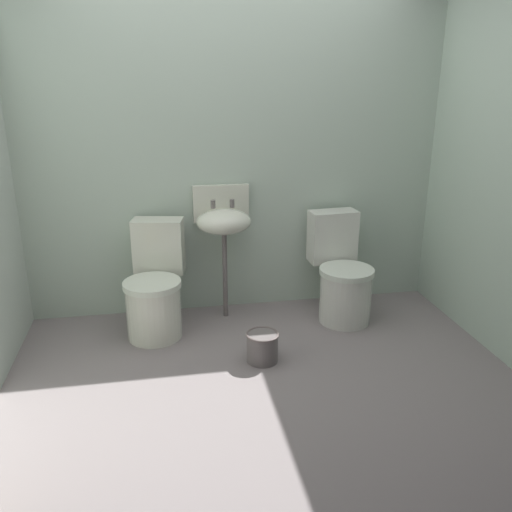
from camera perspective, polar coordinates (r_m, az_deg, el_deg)
The scene contains 6 objects.
ground_plane at distance 3.38m, azimuth 0.88°, elevation -13.52°, with size 3.53×2.63×0.08m, color gray.
wall_back at distance 4.04m, azimuth -2.31°, elevation 10.24°, with size 3.53×0.10×2.32m, color #AEC1B0.
toilet_left at distance 3.84m, azimuth -10.74°, elevation -3.56°, with size 0.49×0.65×0.78m.
toilet_right at distance 4.06m, azimuth 9.14°, elevation -2.22°, with size 0.43×0.61×0.78m.
sink at distance 3.91m, azimuth -3.51°, elevation 3.84°, with size 0.42×0.35×0.99m.
bucket at distance 3.48m, azimuth 0.69°, elevation -9.65°, with size 0.22×0.22×0.20m.
Camera 1 is at (-0.56, -2.79, 1.78)m, focal length 37.35 mm.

